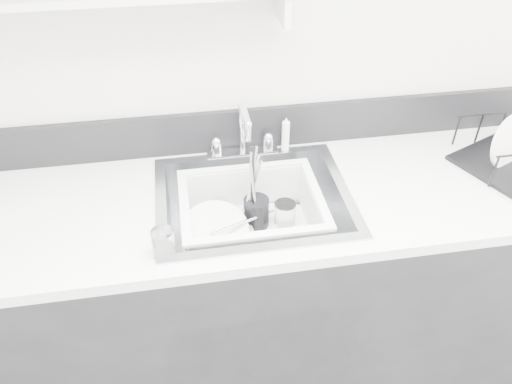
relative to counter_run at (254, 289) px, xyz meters
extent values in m
cube|color=silver|center=(0.00, 0.30, 0.84)|extent=(3.50, 0.02, 2.60)
cube|color=black|center=(0.00, 0.00, -0.02)|extent=(3.20, 0.62, 0.88)
cube|color=white|center=(0.00, 0.00, 0.44)|extent=(3.20, 0.62, 0.04)
cube|color=black|center=(0.00, 0.30, 0.54)|extent=(3.20, 0.02, 0.16)
cube|color=silver|center=(0.00, 0.25, 0.47)|extent=(0.26, 0.06, 0.02)
cylinder|color=silver|center=(-0.10, 0.25, 0.50)|extent=(0.04, 0.04, 0.05)
cylinder|color=silver|center=(0.10, 0.25, 0.50)|extent=(0.04, 0.04, 0.05)
cylinder|color=silver|center=(0.00, 0.25, 0.57)|extent=(0.02, 0.02, 0.20)
cylinder|color=silver|center=(0.00, 0.18, 0.68)|extent=(0.02, 0.15, 0.02)
cylinder|color=white|center=(0.16, 0.25, 0.53)|extent=(0.03, 0.03, 0.14)
cube|color=silver|center=(0.13, 0.23, 1.00)|extent=(0.02, 0.14, 0.10)
cylinder|color=white|center=(-0.13, -0.04, 0.32)|extent=(0.25, 0.25, 0.02)
cylinder|color=white|center=(-0.12, -0.04, 0.33)|extent=(0.24, 0.24, 0.02)
cylinder|color=white|center=(-0.14, -0.04, 0.37)|extent=(0.28, 0.27, 0.10)
cylinder|color=black|center=(0.01, 0.03, 0.36)|extent=(0.09, 0.09, 0.11)
cylinder|color=silver|center=(0.00, 0.04, 0.46)|extent=(0.01, 0.06, 0.22)
cylinder|color=silver|center=(0.03, 0.02, 0.45)|extent=(0.02, 0.04, 0.20)
cylinder|color=black|center=(0.00, 0.04, 0.49)|extent=(0.01, 0.06, 0.24)
cylinder|color=white|center=(0.11, 0.00, 0.36)|extent=(0.08, 0.08, 0.11)
cylinder|color=white|center=(-0.29, -0.22, 0.51)|extent=(0.07, 0.07, 0.09)
imported|color=white|center=(0.09, -0.06, 0.32)|extent=(0.14, 0.14, 0.03)
camera|label=1|loc=(-0.20, -1.26, 1.50)|focal=35.00mm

